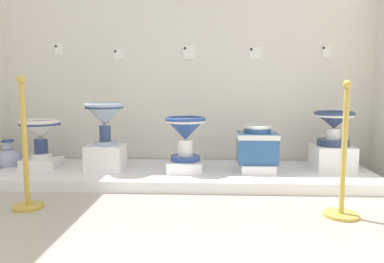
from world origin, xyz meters
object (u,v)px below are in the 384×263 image
Objects in this scene: antique_toilet_tall_cobalt at (40,130)px; info_placard_second at (119,54)px; plinth_block_broad_patterned at (106,158)px; decorative_vase_spare at (9,160)px; antique_toilet_slender_white at (185,131)px; plinth_block_tall_cobalt at (42,163)px; stanchion_post_near_right at (343,177)px; antique_toilet_broad_patterned at (105,115)px; info_placard_fifth at (326,51)px; antique_toilet_central_ornate at (257,143)px; stanchion_post_near_left at (26,166)px; plinth_block_central_ornate at (257,167)px; info_placard_fourth at (255,53)px; plinth_block_slender_white at (185,166)px; info_placard_third at (189,52)px; antique_toilet_squat_floral at (334,123)px; info_placard_first at (59,50)px; plinth_block_squat_floral at (332,157)px.

info_placard_second is (0.72, 0.51, 0.83)m from antique_toilet_tall_cobalt.
plinth_block_broad_patterned is 2.92× the size of info_placard_second.
decorative_vase_spare reaches higher than plinth_block_broad_patterned.
decorative_vase_spare is (-1.93, 0.17, -0.35)m from antique_toilet_slender_white.
antique_toilet_tall_cobalt is (0.00, -0.00, 0.34)m from plinth_block_tall_cobalt.
stanchion_post_near_right is at bearing -21.02° from antique_toilet_tall_cobalt.
decorative_vase_spare is at bearing 170.89° from plinth_block_broad_patterned.
antique_toilet_broad_patterned is (0.71, -0.10, 0.52)m from plinth_block_tall_cobalt.
info_placard_fifth reaches higher than antique_toilet_broad_patterned.
antique_toilet_central_ornate is 2.11m from stanchion_post_near_left.
plinth_block_tall_cobalt reaches higher than plinth_block_central_ornate.
plinth_block_central_ornate is at bearing -1.52° from antique_toilet_tall_cobalt.
stanchion_post_near_right is (0.49, -0.99, -0.09)m from antique_toilet_central_ornate.
info_placard_second is at bearing -180.00° from info_placard_fourth.
plinth_block_slender_white is 1.03× the size of plinth_block_central_ornate.
info_placard_fifth is at bearing 77.94° from stanchion_post_near_right.
antique_toilet_central_ornate is at bearing 2.47° from antique_toilet_slender_white.
info_placard_third is at bearing 141.71° from antique_toilet_central_ornate.
antique_toilet_central_ornate is 1.11m from stanchion_post_near_right.
plinth_block_tall_cobalt is 0.92× the size of antique_toilet_squat_floral.
plinth_block_slender_white is 2.02m from info_placard_first.
stanchion_post_near_right is at bearing -63.77° from antique_toilet_central_ornate.
antique_toilet_squat_floral is 2.89× the size of info_placard_fourth.
antique_toilet_central_ornate is (2.24, -0.06, 0.23)m from plinth_block_tall_cobalt.
plinth_block_central_ornate is at bearing -3.09° from decorative_vase_spare.
plinth_block_squat_floral is 0.37× the size of stanchion_post_near_left.
info_placard_fourth is at bearing 150.01° from antique_toilet_squat_floral.
plinth_block_tall_cobalt is 0.92× the size of antique_toilet_central_ornate.
stanchion_post_near_left reaches higher than plinth_block_central_ornate.
info_placard_first reaches higher than decorative_vase_spare.
plinth_block_central_ornate is 0.39× the size of stanchion_post_near_right.
plinth_block_central_ornate is at bearing 1.36° from plinth_block_broad_patterned.
antique_toilet_slender_white is 1.52m from antique_toilet_squat_floral.
plinth_block_slender_white is 0.35m from antique_toilet_slender_white.
plinth_block_central_ornate is (2.24, -0.06, -0.01)m from plinth_block_tall_cobalt.
antique_toilet_tall_cobalt is 1.05m from stanchion_post_near_left.
info_placard_first is at bearing -180.00° from info_placard_fourth.
plinth_block_tall_cobalt is at bearing 172.34° from antique_toilet_broad_patterned.
antique_toilet_squat_floral is (3.03, 0.07, 0.09)m from antique_toilet_tall_cobalt.
info_placard_third is at bearing 89.77° from plinth_block_slender_white.
stanchion_post_near_left reaches higher than plinth_block_tall_cobalt.
plinth_block_central_ornate is at bearing -93.26° from info_placard_fourth.
plinth_block_slender_white is 1.53m from info_placard_second.
plinth_block_squat_floral is at bearing 6.01° from antique_toilet_slender_white.
antique_toilet_slender_white is 0.81m from plinth_block_central_ornate.
plinth_block_slender_white is 0.75m from antique_toilet_central_ornate.
stanchion_post_near_right is at bearing -105.17° from antique_toilet_squat_floral.
info_placard_fifth is (0.79, -0.00, 0.01)m from info_placard_fourth.
info_placard_fifth is (3.04, -0.00, -0.04)m from info_placard_first.
antique_toilet_broad_patterned is at bearing -7.66° from antique_toilet_tall_cobalt.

